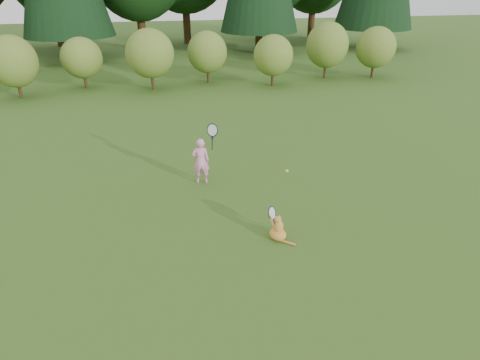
{
  "coord_description": "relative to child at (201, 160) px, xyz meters",
  "views": [
    {
      "loc": [
        -1.59,
        -7.15,
        4.77
      ],
      "look_at": [
        0.2,
        0.8,
        0.7
      ],
      "focal_mm": 30.0,
      "sensor_mm": 36.0,
      "label": 1
    }
  ],
  "objects": [
    {
      "name": "shrub_row",
      "position": [
        0.5,
        10.74,
        0.76
      ],
      "size": [
        28.0,
        3.0,
        2.8
      ],
      "primitive_type": null,
      "color": "#4D6A21",
      "rests_on": "ground"
    },
    {
      "name": "child",
      "position": [
        0.0,
        0.0,
        0.0
      ],
      "size": [
        0.7,
        0.44,
        1.83
      ],
      "rotation": [
        0.0,
        0.0,
        3.07
      ],
      "color": "pink",
      "rests_on": "ground"
    },
    {
      "name": "ground",
      "position": [
        0.5,
        -2.26,
        -0.64
      ],
      "size": [
        100.0,
        100.0,
        0.0
      ],
      "primitive_type": "plane",
      "color": "#285016",
      "rests_on": "ground"
    },
    {
      "name": "cat",
      "position": [
        1.16,
        -2.89,
        -0.36
      ],
      "size": [
        0.53,
        0.83,
        0.74
      ],
      "rotation": [
        0.0,
        0.0,
        0.36
      ],
      "color": "orange",
      "rests_on": "ground"
    },
    {
      "name": "tennis_ball",
      "position": [
        1.81,
        -1.45,
        0.17
      ],
      "size": [
        0.08,
        0.08,
        0.08
      ],
      "color": "#C5DD1A",
      "rests_on": "ground"
    }
  ]
}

